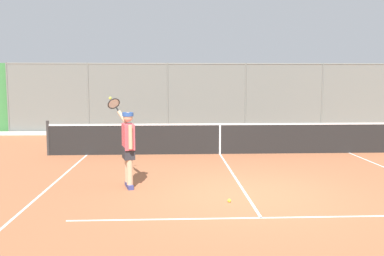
# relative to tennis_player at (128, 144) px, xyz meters

# --- Properties ---
(ground_plane) EXTENTS (60.00, 60.00, 0.00)m
(ground_plane) POSITION_rel_tennis_player_xyz_m (-2.42, 0.75, -0.94)
(ground_plane) COLOR #A8603D
(court_line_markings) EXTENTS (8.31, 11.15, 0.01)m
(court_line_markings) POSITION_rel_tennis_player_xyz_m (-2.42, 2.38, -0.94)
(court_line_markings) COLOR white
(court_line_markings) RESTS_ON ground
(fence_backdrop) EXTENTS (19.86, 1.37, 3.04)m
(fence_backdrop) POSITION_rel_tennis_player_xyz_m (-2.42, -9.71, 0.56)
(fence_backdrop) COLOR slate
(fence_backdrop) RESTS_ON ground
(tennis_net) EXTENTS (10.67, 0.09, 1.07)m
(tennis_net) POSITION_rel_tennis_player_xyz_m (-2.42, -3.98, -0.45)
(tennis_net) COLOR #2D2D2D
(tennis_net) RESTS_ON ground
(tennis_player) EXTENTS (0.73, 1.26, 1.91)m
(tennis_player) POSITION_rel_tennis_player_xyz_m (0.00, 0.00, 0.00)
(tennis_player) COLOR navy
(tennis_player) RESTS_ON ground
(tennis_ball_near_baseline) EXTENTS (0.07, 0.07, 0.07)m
(tennis_ball_near_baseline) POSITION_rel_tennis_player_xyz_m (-2.02, 1.22, -0.91)
(tennis_ball_near_baseline) COLOR #CCDB33
(tennis_ball_near_baseline) RESTS_ON ground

